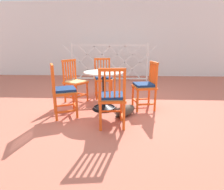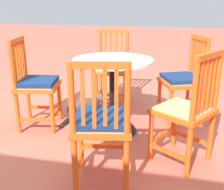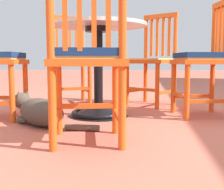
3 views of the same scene
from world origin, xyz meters
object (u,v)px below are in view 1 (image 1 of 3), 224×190
Objects in this scene: orange_chair_at_corner at (103,79)px; orange_chair_near_fence at (112,98)px; orange_chair_by_planter at (145,86)px; cafe_table at (104,95)px; orange_chair_facing_out at (75,82)px; orange_chair_tucked_in at (63,91)px; tabby_cat at (125,111)px.

orange_chair_near_fence is (0.28, -1.61, 0.00)m from orange_chair_at_corner.
orange_chair_by_planter and orange_chair_at_corner have the same top height.
orange_chair_near_fence reaches higher than cafe_table.
cafe_table is at bearing -33.19° from orange_chair_facing_out.
orange_chair_at_corner and orange_chair_tucked_in have the same top height.
tabby_cat is at bearing -67.50° from orange_chair_at_corner.
orange_chair_tucked_in is (-1.45, -0.47, 0.00)m from orange_chair_by_planter.
tabby_cat is (-0.39, -0.42, -0.35)m from orange_chair_by_planter.
cafe_table is 0.83× the size of orange_chair_near_fence.
orange_chair_tucked_in is at bearing -148.79° from cafe_table.
orange_chair_at_corner is at bearing 96.96° from cafe_table.
orange_chair_tucked_in is 1.00× the size of orange_chair_near_fence.
orange_chair_at_corner is 1.00× the size of orange_chair_facing_out.
orange_chair_by_planter reaches higher than tabby_cat.
tabby_cat is (0.49, -1.19, -0.35)m from orange_chair_at_corner.
orange_chair_tucked_in is 1.11m from tabby_cat.
orange_chair_by_planter is 1.00× the size of orange_chair_tucked_in.
orange_chair_facing_out and orange_chair_tucked_in have the same top height.
cafe_table is at bearing 103.03° from orange_chair_near_fence.
tabby_cat is (1.06, 0.05, -0.35)m from orange_chair_tucked_in.
orange_chair_facing_out is 0.85m from orange_chair_tucked_in.
orange_chair_near_fence is (0.85, -0.37, 0.00)m from orange_chair_tucked_in.
orange_chair_facing_out is (-0.68, 0.44, 0.15)m from cafe_table.
orange_chair_at_corner and orange_chair_facing_out have the same top height.
orange_chair_by_planter is 1.34× the size of tabby_cat.
orange_chair_facing_out is 1.38m from tabby_cat.
orange_chair_tucked_in is 0.93m from orange_chair_near_fence.
orange_chair_at_corner is 1.33m from tabby_cat.
orange_chair_facing_out is at bearing 146.81° from cafe_table.
orange_chair_tucked_in reaches higher than cafe_table.
tabby_cat is (1.07, -0.80, -0.34)m from orange_chair_facing_out.
orange_chair_by_planter is at bearing -14.63° from orange_chair_facing_out.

